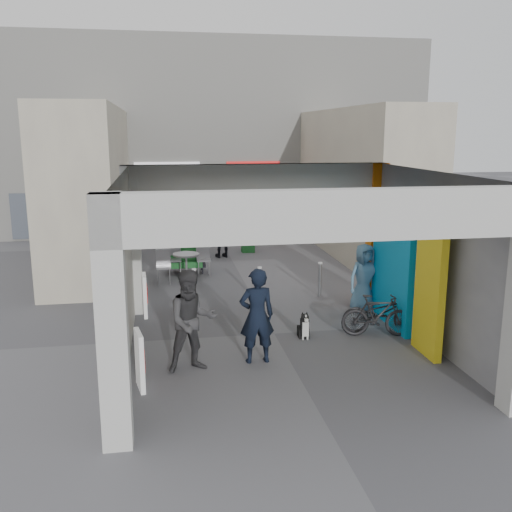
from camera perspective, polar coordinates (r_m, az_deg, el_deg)
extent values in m
plane|color=#5D5C62|center=(12.37, 1.82, -7.76)|extent=(90.00, 90.00, 0.00)
cube|color=beige|center=(7.82, -14.19, -6.70)|extent=(0.40, 0.40, 3.50)
cube|color=beige|center=(13.63, -12.29, 1.49)|extent=(0.40, 0.40, 3.50)
cube|color=orange|center=(14.61, 11.92, 2.23)|extent=(0.40, 0.40, 3.50)
plane|color=silver|center=(10.70, -12.98, -1.49)|extent=(0.00, 6.40, 6.40)
plane|color=#96969B|center=(11.92, 17.14, -0.31)|extent=(0.00, 6.40, 6.40)
cube|color=#0D99D5|center=(12.93, 13.50, -0.73)|extent=(0.15, 2.00, 2.80)
cube|color=yellow|center=(11.35, 17.01, -2.75)|extent=(0.15, 1.00, 2.80)
plane|color=#ABACA7|center=(10.66, 3.02, 8.29)|extent=(6.40, 6.40, 0.00)
cube|color=beige|center=(13.67, 0.21, 7.73)|extent=(6.40, 0.30, 0.70)
cube|color=beige|center=(7.76, 7.88, 4.07)|extent=(6.40, 0.30, 0.70)
cube|color=silver|center=(13.84, 0.09, 7.58)|extent=(4.20, 0.05, 0.55)
cube|color=silver|center=(25.48, -4.45, 11.76)|extent=(18.00, 4.00, 8.00)
cube|color=#515966|center=(23.67, -3.87, 4.44)|extent=(16.20, 0.06, 1.80)
cube|color=white|center=(23.39, -8.88, 8.66)|extent=(2.60, 0.06, 0.50)
cube|color=red|center=(23.69, -0.28, 8.85)|extent=(2.20, 0.06, 0.50)
cube|color=beige|center=(19.09, -16.21, 6.61)|extent=(2.00, 9.00, 5.00)
cube|color=beige|center=(20.15, 10.33, 7.17)|extent=(2.00, 9.00, 5.00)
cylinder|color=gray|center=(14.43, -6.19, -3.04)|extent=(0.09, 0.09, 0.88)
cylinder|color=gray|center=(14.35, 0.35, -2.95)|extent=(0.09, 0.09, 0.92)
cylinder|color=gray|center=(15.02, 6.41, -2.38)|extent=(0.09, 0.09, 0.90)
cube|color=silver|center=(9.89, -11.56, -10.20)|extent=(0.18, 0.56, 1.00)
cube|color=red|center=(9.87, -11.34, -9.92)|extent=(0.11, 0.39, 0.40)
cube|color=silver|center=(13.62, -11.05, -3.87)|extent=(0.11, 0.55, 1.00)
cube|color=red|center=(13.60, -10.89, -3.67)|extent=(0.06, 0.39, 0.40)
cylinder|color=#99999D|center=(16.62, -6.98, -1.17)|extent=(0.07, 0.07, 0.78)
cylinder|color=#99999D|center=(16.71, -6.94, -2.43)|extent=(0.48, 0.48, 0.02)
cylinder|color=#99999D|center=(16.54, -7.01, 0.15)|extent=(0.76, 0.76, 0.05)
cube|color=#99999D|center=(16.43, -9.19, -1.92)|extent=(0.41, 0.41, 0.49)
cube|color=#99999D|center=(16.51, -9.26, -0.13)|extent=(0.41, 0.05, 0.49)
cube|color=#99999D|center=(17.21, -5.25, -1.16)|extent=(0.41, 0.41, 0.49)
cube|color=#99999D|center=(17.30, -5.33, 0.54)|extent=(0.41, 0.05, 0.49)
cube|color=#99999D|center=(17.28, -8.14, -1.18)|extent=(0.41, 0.41, 0.49)
cube|color=#99999D|center=(17.36, -8.21, 0.52)|extent=(0.41, 0.05, 0.49)
cube|color=black|center=(17.64, -7.05, -1.18)|extent=(1.20, 0.60, 0.30)
cube|color=#1B5F24|center=(17.46, -7.04, -0.82)|extent=(1.00, 0.35, 0.18)
cube|color=#1B5F24|center=(17.56, -7.08, -0.07)|extent=(1.00, 0.35, 0.18)
cube|color=#1B5F24|center=(17.67, -7.12, 0.67)|extent=(1.00, 0.35, 0.18)
cube|color=#1B5F24|center=(20.50, -0.81, 0.79)|extent=(0.46, 0.36, 0.28)
cube|color=navy|center=(20.45, -0.81, 1.56)|extent=(0.46, 0.36, 0.28)
cube|color=black|center=(12.19, 4.73, -7.57)|extent=(0.22, 0.29, 0.22)
cube|color=black|center=(12.02, 4.89, -7.03)|extent=(0.17, 0.14, 0.32)
cube|color=silver|center=(11.96, 4.98, -7.32)|extent=(0.14, 0.03, 0.31)
cylinder|color=silver|center=(12.00, 4.72, -7.79)|extent=(0.04, 0.04, 0.25)
cylinder|color=silver|center=(12.03, 5.18, -7.76)|extent=(0.04, 0.04, 0.25)
sphere|color=black|center=(11.94, 4.92, -6.16)|extent=(0.17, 0.17, 0.17)
cube|color=silver|center=(11.87, 5.03, -6.38)|extent=(0.07, 0.11, 0.05)
cone|color=black|center=(11.94, 4.68, -5.75)|extent=(0.06, 0.06, 0.07)
cone|color=black|center=(11.96, 5.10, -5.73)|extent=(0.06, 0.06, 0.07)
imported|color=black|center=(10.63, 0.08, -6.00)|extent=(0.68, 0.47, 1.81)
imported|color=#3C3C3E|center=(10.32, -6.43, -6.48)|extent=(1.02, 0.86, 1.87)
imported|color=#5786A9|center=(13.86, 10.75, -2.17)|extent=(0.90, 0.68, 1.66)
imported|color=black|center=(19.53, -3.39, 2.43)|extent=(1.12, 0.69, 1.78)
imported|color=black|center=(12.62, 12.41, -5.48)|extent=(1.75, 0.73, 0.90)
imported|color=black|center=(12.34, 12.04, -5.84)|extent=(1.57, 0.69, 0.91)
imported|color=silver|center=(23.58, 1.43, 3.61)|extent=(4.05, 1.96, 1.33)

